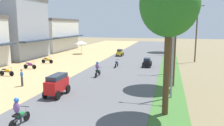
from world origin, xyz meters
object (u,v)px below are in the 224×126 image
(motorbike_ahead_second, at_px, (98,69))
(motorbike_foreground_rider, at_px, (19,113))
(parked_motorbike_third, at_px, (30,65))
(median_tree_second, at_px, (175,7))
(streetlamp_near, at_px, (173,42))
(streetlamp_far, at_px, (171,30))
(streetlamp_mid, at_px, (172,37))
(vendor_umbrella, at_px, (81,42))
(car_sedan_black, at_px, (147,62))
(median_tree_nearest, at_px, (169,5))
(pedestrian_on_shoulder, at_px, (22,76))
(utility_pole_near, at_px, (196,31))
(car_van_red, at_px, (57,84))
(streetlamp_farthest, at_px, (171,30))
(parked_motorbike_fourth, at_px, (47,60))
(median_tree_third, at_px, (171,17))
(parked_motorbike_second, at_px, (7,71))
(motorbike_ahead_third, at_px, (117,63))
(car_hatchback_yellow, at_px, (120,52))

(motorbike_ahead_second, bearing_deg, motorbike_foreground_rider, -92.20)
(parked_motorbike_third, height_order, median_tree_second, median_tree_second)
(median_tree_second, distance_m, motorbike_ahead_second, 10.09)
(streetlamp_near, bearing_deg, streetlamp_far, 90.00)
(streetlamp_mid, bearing_deg, vendor_umbrella, 139.75)
(car_sedan_black, height_order, motorbike_foreground_rider, motorbike_foreground_rider)
(parked_motorbike_third, height_order, median_tree_nearest, median_tree_nearest)
(vendor_umbrella, distance_m, pedestrian_on_shoulder, 23.43)
(streetlamp_near, relative_size, utility_pole_near, 0.83)
(median_tree_second, xyz_separation_m, car_van_red, (-8.76, -5.28, -6.05))
(median_tree_second, xyz_separation_m, streetlamp_farthest, (-0.10, 39.25, -2.82))
(pedestrian_on_shoulder, distance_m, streetlamp_farthest, 44.80)
(parked_motorbike_fourth, height_order, median_tree_third, median_tree_third)
(parked_motorbike_third, distance_m, motorbike_ahead_second, 9.94)
(streetlamp_far, xyz_separation_m, car_sedan_black, (-3.02, -13.42, -3.89))
(median_tree_nearest, distance_m, car_sedan_black, 17.30)
(car_van_red, height_order, car_sedan_black, car_van_red)
(parked_motorbike_second, height_order, streetlamp_mid, streetlamp_mid)
(parked_motorbike_third, relative_size, streetlamp_far, 0.23)
(streetlamp_far, relative_size, motorbike_ahead_second, 4.41)
(median_tree_second, xyz_separation_m, streetlamp_far, (-0.10, 22.50, -2.45))
(vendor_umbrella, xyz_separation_m, car_van_red, (7.96, -24.96, -1.28))
(median_tree_nearest, distance_m, streetlamp_near, 4.18)
(pedestrian_on_shoulder, height_order, streetlamp_far, streetlamp_far)
(pedestrian_on_shoulder, relative_size, streetlamp_mid, 0.23)
(streetlamp_mid, relative_size, motorbike_ahead_third, 3.96)
(streetlamp_farthest, relative_size, motorbike_ahead_third, 4.02)
(median_tree_second, height_order, median_tree_third, median_tree_third)
(streetlamp_far, bearing_deg, parked_motorbike_second, -127.55)
(car_van_red, relative_size, car_hatchback_yellow, 1.20)
(utility_pole_near, bearing_deg, parked_motorbike_second, -143.77)
(car_van_red, bearing_deg, vendor_umbrella, 107.68)
(car_sedan_black, relative_size, motorbike_ahead_third, 1.26)
(parked_motorbike_fourth, xyz_separation_m, motorbike_ahead_third, (10.46, -0.47, 0.02))
(vendor_umbrella, distance_m, streetlamp_farthest, 25.75)
(motorbike_ahead_third, bearing_deg, median_tree_third, 70.70)
(car_hatchback_yellow, distance_m, motorbike_foreground_rider, 29.10)
(car_hatchback_yellow, bearing_deg, parked_motorbike_fourth, -130.55)
(parked_motorbike_third, xyz_separation_m, motorbike_ahead_second, (9.71, -2.14, 0.30))
(utility_pole_near, bearing_deg, pedestrian_on_shoulder, -131.85)
(streetlamp_mid, bearing_deg, median_tree_second, -89.01)
(pedestrian_on_shoulder, xyz_separation_m, car_sedan_black, (10.11, 12.52, -0.22))
(car_sedan_black, bearing_deg, streetlamp_mid, -48.87)
(parked_motorbike_second, bearing_deg, motorbike_foreground_rider, -48.57)
(median_tree_nearest, distance_m, streetlamp_farthest, 46.26)
(median_tree_second, relative_size, streetlamp_near, 1.24)
(vendor_umbrella, bearing_deg, median_tree_nearest, -58.61)
(parked_motorbike_fourth, height_order, utility_pole_near, utility_pole_near)
(median_tree_second, relative_size, streetlamp_farthest, 1.27)
(utility_pole_near, relative_size, car_hatchback_yellow, 4.41)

